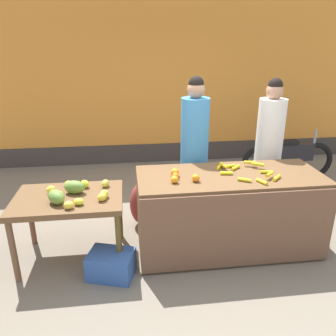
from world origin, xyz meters
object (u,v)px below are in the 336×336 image
at_px(parked_motorcycle, 288,158).
at_px(produce_crate, 111,264).
at_px(vendor_woman_blue_shirt, 194,152).
at_px(produce_sack, 144,203).
at_px(vendor_woman_white_shirt, 268,150).

bearing_deg(parked_motorcycle, produce_crate, -143.17).
bearing_deg(vendor_woman_blue_shirt, parked_motorcycle, 31.51).
distance_m(parked_motorcycle, produce_sack, 2.74).
xyz_separation_m(vendor_woman_blue_shirt, vendor_woman_white_shirt, (0.98, 0.05, -0.02)).
bearing_deg(parked_motorcycle, vendor_woman_white_shirt, -128.52).
xyz_separation_m(vendor_woman_white_shirt, produce_sack, (-1.63, -0.09, -0.62)).
bearing_deg(vendor_woman_white_shirt, produce_crate, -151.91).
bearing_deg(produce_crate, produce_sack, 68.54).
bearing_deg(parked_motorcycle, vendor_woman_blue_shirt, -148.49).
bearing_deg(vendor_woman_blue_shirt, vendor_woman_white_shirt, 3.09).
distance_m(parked_motorcycle, produce_crate, 3.60).
xyz_separation_m(parked_motorcycle, produce_sack, (-2.48, -1.16, -0.11)).
height_order(vendor_woman_blue_shirt, parked_motorcycle, vendor_woman_blue_shirt).
relative_size(vendor_woman_blue_shirt, parked_motorcycle, 1.16).
xyz_separation_m(vendor_woman_white_shirt, parked_motorcycle, (0.85, 1.07, -0.52)).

